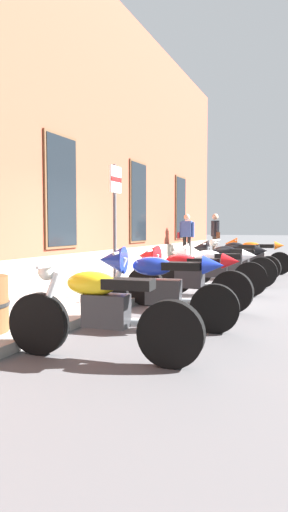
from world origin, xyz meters
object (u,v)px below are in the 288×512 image
(motorcycle_red_sport, at_px, (182,274))
(motorcycle_orange_sport, at_px, (251,254))
(motorcycle_yellow_naked, at_px, (100,312))
(motorcycle_black_sport, at_px, (226,261))
(parking_sign, at_px, (115,211))
(motorcycle_white_sport, at_px, (209,267))
(pedestrian_blue_top, at_px, (187,234))
(motorcycle_black_naked, at_px, (237,260))
(pedestrian_dark_jacket, at_px, (215,233))
(motorcycle_blue_sport, at_px, (154,284))

(motorcycle_red_sport, distance_m, motorcycle_orange_sport, 5.68)
(motorcycle_yellow_naked, xyz_separation_m, motorcycle_black_sport, (5.76, 0.02, 0.08))
(motorcycle_black_sport, height_order, motorcycle_orange_sport, motorcycle_orange_sport)
(motorcycle_orange_sport, distance_m, parking_sign, 5.97)
(motorcycle_red_sport, distance_m, motorcycle_black_sport, 2.90)
(motorcycle_yellow_naked, xyz_separation_m, motorcycle_orange_sport, (8.54, -0.10, 0.09))
(motorcycle_red_sport, bearing_deg, parking_sign, 92.62)
(motorcycle_white_sport, distance_m, pedestrian_blue_top, 7.64)
(motorcycle_yellow_naked, distance_m, motorcycle_black_naked, 7.25)
(motorcycle_black_sport, distance_m, pedestrian_dark_jacket, 6.85)
(pedestrian_dark_jacket, bearing_deg, motorcycle_black_sport, -164.27)
(motorcycle_red_sport, distance_m, pedestrian_blue_top, 9.11)
(motorcycle_white_sport, relative_size, parking_sign, 0.92)
(motorcycle_orange_sport, bearing_deg, motorcycle_yellow_naked, 179.33)
(motorcycle_yellow_naked, bearing_deg, motorcycle_white_sport, 0.78)
(motorcycle_white_sport, relative_size, motorcycle_orange_sport, 1.03)
(pedestrian_blue_top, bearing_deg, motorcycle_red_sport, -162.98)
(motorcycle_blue_sport, height_order, motorcycle_white_sport, motorcycle_blue_sport)
(motorcycle_white_sport, bearing_deg, motorcycle_red_sport, 178.66)
(motorcycle_black_sport, relative_size, pedestrian_dark_jacket, 1.20)
(motorcycle_yellow_naked, distance_m, pedestrian_blue_top, 11.90)
(motorcycle_blue_sport, height_order, pedestrian_blue_top, pedestrian_blue_top)
(motorcycle_red_sport, height_order, motorcycle_black_naked, motorcycle_red_sport)
(pedestrian_blue_top, distance_m, pedestrian_dark_jacket, 1.18)
(motorcycle_orange_sport, bearing_deg, motorcycle_black_naked, 173.15)
(motorcycle_red_sport, xyz_separation_m, motorcycle_orange_sport, (5.67, -0.20, 0.01))
(pedestrian_dark_jacket, bearing_deg, motorcycle_yellow_naked, -171.38)
(motorcycle_white_sport, xyz_separation_m, pedestrian_blue_top, (7.13, 2.70, 0.53))
(motorcycle_red_sport, xyz_separation_m, pedestrian_dark_jacket, (9.48, 1.77, 0.53))
(motorcycle_red_sport, bearing_deg, motorcycle_black_sport, -1.57)
(pedestrian_dark_jacket, bearing_deg, pedestrian_blue_top, 131.38)
(motorcycle_black_naked, bearing_deg, motorcycle_blue_sport, -179.44)
(motorcycle_yellow_naked, xyz_separation_m, motorcycle_black_naked, (7.25, 0.05, 0.01))
(motorcycle_red_sport, bearing_deg, pedestrian_dark_jacket, 10.60)
(motorcycle_blue_sport, relative_size, pedestrian_blue_top, 1.18)
(motorcycle_white_sport, relative_size, motorcycle_black_naked, 0.96)
(motorcycle_black_sport, xyz_separation_m, pedestrian_blue_top, (5.80, 2.74, 0.51))
(pedestrian_blue_top, bearing_deg, motorcycle_black_sport, -154.69)
(motorcycle_black_sport, bearing_deg, motorcycle_orange_sport, -2.44)
(motorcycle_black_sport, bearing_deg, pedestrian_blue_top, 25.31)
(motorcycle_black_naked, height_order, pedestrian_blue_top, pedestrian_blue_top)
(motorcycle_black_naked, distance_m, pedestrian_blue_top, 5.12)
(motorcycle_white_sport, xyz_separation_m, parking_sign, (-1.62, 1.21, 1.03))
(motorcycle_orange_sport, bearing_deg, pedestrian_blue_top, 43.43)
(motorcycle_black_sport, xyz_separation_m, parking_sign, (-2.95, 1.25, 1.02))
(motorcycle_blue_sport, relative_size, pedestrian_dark_jacket, 1.16)
(pedestrian_dark_jacket, relative_size, parking_sign, 0.77)
(motorcycle_black_sport, distance_m, motorcycle_orange_sport, 2.78)
(motorcycle_white_sport, distance_m, parking_sign, 2.27)
(pedestrian_dark_jacket, xyz_separation_m, parking_sign, (-9.53, -0.60, 0.49))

